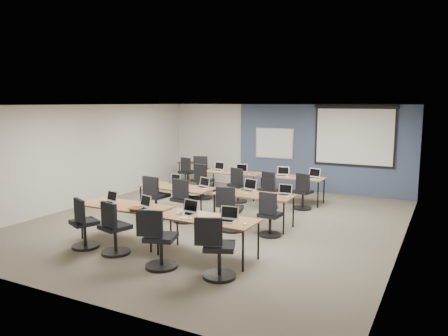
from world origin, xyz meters
The scene contains 58 objects.
floor centered at (0.00, 0.00, 0.00)m, with size 8.00×9.00×0.02m, color #6B6354.
ceiling centered at (0.00, 0.00, 2.70)m, with size 8.00×9.00×0.02m, color white.
wall_back centered at (0.00, 4.50, 1.35)m, with size 8.00×0.04×2.70m, color beige.
wall_front centered at (0.00, -4.50, 1.35)m, with size 8.00×0.04×2.70m, color beige.
wall_left centered at (-4.00, 0.00, 1.35)m, with size 0.04×9.00×2.70m, color beige.
wall_right centered at (4.00, 0.00, 1.35)m, with size 0.04×9.00×2.70m, color beige.
blue_accent_panel centered at (1.25, 4.47, 1.35)m, with size 5.50×0.04×2.70m, color #3D5977.
whiteboard centered at (-0.30, 4.43, 1.45)m, with size 1.28×0.03×0.98m.
projector_screen centered at (2.20, 4.41, 1.89)m, with size 2.40×0.10×1.82m.
training_table_front_left centered at (-0.96, -2.08, 0.69)m, with size 1.85×0.77×0.73m.
training_table_front_right centered at (0.97, -2.15, 0.69)m, with size 1.83×0.76×0.73m.
training_table_mid_left centered at (-1.11, 0.03, 0.69)m, with size 1.85×0.77×0.73m.
training_table_mid_right centered at (0.88, 0.09, 0.68)m, with size 1.79×0.74×0.73m.
training_table_back_left centered at (-0.91, 2.66, 0.68)m, with size 1.75×0.73×0.73m.
training_table_back_right centered at (0.92, 2.69, 0.68)m, with size 1.73×0.72×0.73m.
laptop_0 centered at (-1.39, -2.04, 0.79)m, with size 0.30×0.25×0.23m.
mouse_0 centered at (-1.29, -2.34, 0.74)m, with size 0.06×0.10×0.03m, color white.
task_chair_0 centered at (-1.35, -2.82, 0.41)m, with size 0.55×0.52×1.00m.
laptop_1 centered at (-0.49, -2.10, 0.79)m, with size 0.31×0.27×0.24m.
mouse_1 centered at (-0.31, -2.37, 0.74)m, with size 0.07×0.10×0.04m, color white.
task_chair_1 centered at (-0.60, -2.82, 0.42)m, with size 0.53×0.53×1.01m.
laptop_2 centered at (0.52, -2.06, 0.79)m, with size 0.33×0.28×0.25m.
mouse_2 centered at (0.75, -2.36, 0.74)m, with size 0.05×0.09×0.03m, color white.
task_chair_2 centered at (0.51, -2.99, 0.43)m, with size 0.56×0.55×1.03m.
laptop_3 centered at (1.38, -2.17, 0.79)m, with size 0.32×0.27×0.25m.
mouse_3 centered at (1.75, -2.25, 0.74)m, with size 0.06×0.10×0.03m, color white.
task_chair_3 centered at (1.58, -2.91, 0.42)m, with size 0.57×0.54×1.02m.
laptop_4 centered at (-1.42, 0.35, 0.79)m, with size 0.30×0.26×0.23m.
mouse_4 centered at (-1.20, 0.14, 0.74)m, with size 0.06×0.10×0.03m, color white.
task_chair_4 centered at (-1.44, -0.45, 0.44)m, with size 0.58×0.58×1.05m.
laptop_5 centered at (-0.50, 0.23, 0.79)m, with size 0.31×0.26×0.24m.
mouse_5 centered at (-0.34, 0.03, 0.74)m, with size 0.06×0.10×0.04m, color white.
task_chair_5 centered at (-0.66, -0.38, 0.43)m, with size 0.56×0.56×1.04m.
laptop_6 centered at (0.64, 0.37, 0.80)m, with size 0.36×0.30×0.27m.
mouse_6 centered at (0.74, 0.05, 0.74)m, with size 0.06×0.09×0.03m, color white.
task_chair_6 centered at (0.62, -0.53, 0.41)m, with size 0.52×0.51×0.99m.
laptop_7 centered at (1.53, 0.31, 0.79)m, with size 0.30×0.26×0.23m.
mouse_7 centered at (1.67, 0.12, 0.74)m, with size 0.06×0.09×0.03m, color white.
task_chair_7 centered at (1.51, -0.50, 0.39)m, with size 0.47×0.47×0.96m.
laptop_8 centered at (-1.42, 2.70, 0.79)m, with size 0.33×0.28×0.25m.
mouse_8 centered at (-1.25, 2.54, 0.74)m, with size 0.06×0.09×0.03m, color white.
task_chair_8 centered at (-1.54, 1.96, 0.43)m, with size 0.56×0.56×1.04m.
laptop_9 centered at (-0.64, 2.64, 0.79)m, with size 0.33×0.28×0.25m.
mouse_9 centered at (-0.31, 2.46, 0.74)m, with size 0.06×0.10×0.04m, color white.
task_chair_9 centered at (-0.43, 2.00, 0.41)m, with size 0.51×0.51×0.99m.
laptop_10 centered at (0.61, 2.71, 0.79)m, with size 0.33×0.28×0.25m.
mouse_10 centered at (0.83, 2.54, 0.74)m, with size 0.06×0.10×0.04m, color white.
task_chair_10 centered at (0.58, 1.79, 0.41)m, with size 0.51×0.50×0.99m.
laptop_11 centered at (1.49, 2.75, 0.79)m, with size 0.34×0.29×0.26m.
mouse_11 centered at (1.59, 2.56, 0.74)m, with size 0.06×0.09×0.03m, color white.
task_chair_11 centered at (1.41, 2.06, 0.40)m, with size 0.48×0.48×0.96m.
blue_mousepad centered at (-1.22, -2.32, 0.73)m, with size 0.23×0.20×0.01m, color navy.
snack_bowl centered at (-0.49, -2.34, 0.77)m, with size 0.30×0.30×0.07m, color olive.
snack_plate centered at (0.60, -2.34, 0.74)m, with size 0.16×0.16×0.01m, color white.
coffee_cup centered at (0.54, -2.29, 0.78)m, with size 0.08×0.08×0.07m, color white.
utility_table centered at (-3.04, 3.79, 0.65)m, with size 0.85×0.47×0.75m.
spare_chair_a centered at (-2.36, 3.48, 0.43)m, with size 0.57×0.57×1.04m.
spare_chair_b centered at (-2.84, 3.21, 0.41)m, with size 0.52×0.52×1.00m.
Camera 1 is at (4.71, -8.68, 2.76)m, focal length 35.00 mm.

